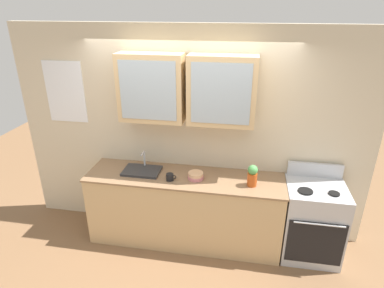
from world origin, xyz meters
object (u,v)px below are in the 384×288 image
(stove_range, at_px, (312,221))
(vase, at_px, (252,175))
(sink_faucet, at_px, (142,170))
(cup_near_sink, at_px, (170,177))
(bowl_stack, at_px, (196,176))

(stove_range, bearing_deg, vase, -174.57)
(sink_faucet, xyz_separation_m, vase, (1.36, -0.10, 0.11))
(cup_near_sink, bearing_deg, stove_range, 3.95)
(stove_range, bearing_deg, bowl_stack, -179.01)
(bowl_stack, height_order, cup_near_sink, cup_near_sink)
(stove_range, relative_size, sink_faucet, 2.43)
(stove_range, bearing_deg, sink_faucet, 179.27)
(vase, bearing_deg, sink_faucet, 175.87)
(stove_range, xyz_separation_m, bowl_stack, (-1.42, -0.02, 0.50))
(sink_faucet, distance_m, cup_near_sink, 0.42)
(bowl_stack, bearing_deg, cup_near_sink, -162.43)
(bowl_stack, xyz_separation_m, vase, (0.67, -0.05, 0.09))
(stove_range, relative_size, vase, 4.29)
(stove_range, relative_size, cup_near_sink, 9.04)
(sink_faucet, relative_size, cup_near_sink, 3.72)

